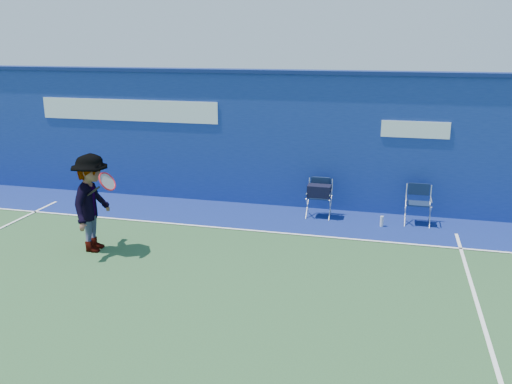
% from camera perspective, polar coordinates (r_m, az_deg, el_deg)
% --- Properties ---
extents(ground, '(80.00, 80.00, 0.00)m').
position_cam_1_polar(ground, '(8.33, -9.63, -11.08)').
color(ground, '#2A4F2A').
rests_on(ground, ground).
extents(stadium_wall, '(24.00, 0.50, 3.08)m').
position_cam_1_polar(stadium_wall, '(12.55, -0.45, 5.80)').
color(stadium_wall, navy).
rests_on(stadium_wall, ground).
extents(out_of_bounds_strip, '(24.00, 1.80, 0.01)m').
position_cam_1_polar(out_of_bounds_strip, '(11.90, -1.76, -2.46)').
color(out_of_bounds_strip, navy).
rests_on(out_of_bounds_strip, ground).
extents(court_lines, '(24.00, 12.00, 0.01)m').
position_cam_1_polar(court_lines, '(8.82, -8.06, -9.33)').
color(court_lines, white).
rests_on(court_lines, out_of_bounds_strip).
extents(directors_chair_left, '(0.50, 0.46, 0.84)m').
position_cam_1_polar(directors_chair_left, '(11.78, 6.65, -0.95)').
color(directors_chair_left, silver).
rests_on(directors_chair_left, ground).
extents(directors_chair_right, '(0.49, 0.44, 0.83)m').
position_cam_1_polar(directors_chair_right, '(11.77, 16.64, -2.04)').
color(directors_chair_right, silver).
rests_on(directors_chair_right, ground).
extents(water_bottle, '(0.07, 0.07, 0.22)m').
position_cam_1_polar(water_bottle, '(11.46, 13.10, -3.04)').
color(water_bottle, silver).
rests_on(water_bottle, ground).
extents(tennis_player, '(0.93, 1.22, 1.79)m').
position_cam_1_polar(tennis_player, '(10.15, -16.84, -1.11)').
color(tennis_player, '#EA4738').
rests_on(tennis_player, ground).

